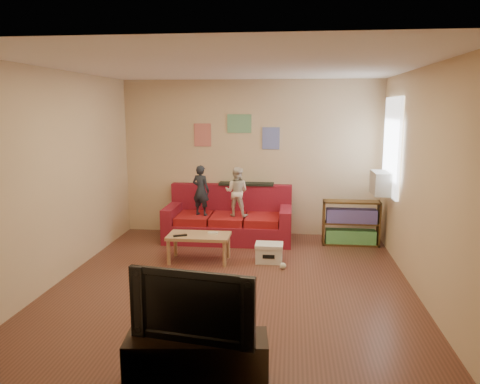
# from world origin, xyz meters

# --- Properties ---
(room_shell) EXTENTS (4.52, 5.02, 2.72)m
(room_shell) POSITION_xyz_m (0.00, 0.00, 1.35)
(room_shell) COLOR brown
(room_shell) RESTS_ON ground
(sofa) EXTENTS (2.12, 0.97, 0.93)m
(sofa) POSITION_xyz_m (-0.33, 2.07, 0.31)
(sofa) COLOR maroon
(sofa) RESTS_ON ground
(child_a) EXTENTS (0.36, 0.29, 0.84)m
(child_a) POSITION_xyz_m (-0.78, 1.90, 0.87)
(child_a) COLOR #1F242F
(child_a) RESTS_ON sofa
(child_b) EXTENTS (0.44, 0.37, 0.82)m
(child_b) POSITION_xyz_m (-0.18, 1.90, 0.85)
(child_b) COLOR beige
(child_b) RESTS_ON sofa
(coffee_table) EXTENTS (0.90, 0.49, 0.40)m
(coffee_table) POSITION_xyz_m (-0.61, 0.83, 0.35)
(coffee_table) COLOR tan
(coffee_table) RESTS_ON ground
(remote) EXTENTS (0.20, 0.13, 0.02)m
(remote) POSITION_xyz_m (-0.86, 0.71, 0.42)
(remote) COLOR black
(remote) RESTS_ON coffee_table
(game_controller) EXTENTS (0.15, 0.05, 0.03)m
(game_controller) POSITION_xyz_m (-0.41, 0.88, 0.42)
(game_controller) COLOR white
(game_controller) RESTS_ON coffee_table
(bookshelf) EXTENTS (0.91, 0.27, 0.73)m
(bookshelf) POSITION_xyz_m (1.70, 1.95, 0.33)
(bookshelf) COLOR #4C3214
(bookshelf) RESTS_ON ground
(window) EXTENTS (0.04, 1.08, 1.48)m
(window) POSITION_xyz_m (2.22, 1.65, 1.64)
(window) COLOR white
(window) RESTS_ON room_shell
(ac_unit) EXTENTS (0.28, 0.55, 0.35)m
(ac_unit) POSITION_xyz_m (2.10, 1.65, 1.08)
(ac_unit) COLOR #B7B2A3
(ac_unit) RESTS_ON window
(artwork_left) EXTENTS (0.30, 0.01, 0.40)m
(artwork_left) POSITION_xyz_m (-0.85, 2.48, 1.75)
(artwork_left) COLOR #D87266
(artwork_left) RESTS_ON room_shell
(artwork_center) EXTENTS (0.42, 0.01, 0.32)m
(artwork_center) POSITION_xyz_m (-0.20, 2.48, 1.95)
(artwork_center) COLOR #72B27F
(artwork_center) RESTS_ON room_shell
(artwork_right) EXTENTS (0.30, 0.01, 0.38)m
(artwork_right) POSITION_xyz_m (0.35, 2.48, 1.70)
(artwork_right) COLOR #727FCC
(artwork_right) RESTS_ON room_shell
(file_box) EXTENTS (0.40, 0.31, 0.28)m
(file_box) POSITION_xyz_m (0.41, 0.91, 0.14)
(file_box) COLOR white
(file_box) RESTS_ON ground
(tv_stand) EXTENTS (1.17, 0.49, 0.42)m
(tv_stand) POSITION_xyz_m (-0.01, -2.25, 0.21)
(tv_stand) COLOR black
(tv_stand) RESTS_ON ground
(television) EXTENTS (1.02, 0.29, 0.58)m
(television) POSITION_xyz_m (-0.01, -2.25, 0.72)
(television) COLOR black
(television) RESTS_ON tv_stand
(tissue) EXTENTS (0.10, 0.10, 0.09)m
(tissue) POSITION_xyz_m (0.62, 0.62, 0.05)
(tissue) COLOR beige
(tissue) RESTS_ON ground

